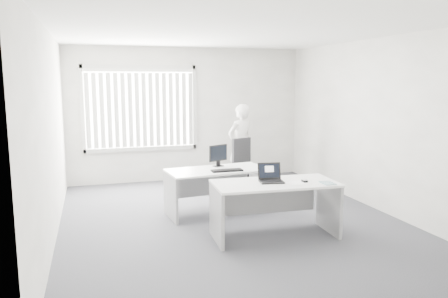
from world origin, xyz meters
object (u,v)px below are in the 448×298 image
object	(u,v)px
person	(241,144)
monitor	(218,156)
laptop	(272,173)
desk_near	(275,198)
desk_far	(217,181)
office_chair	(247,176)

from	to	relation	value
person	monitor	distance (m)	1.81
monitor	person	bearing A→B (deg)	36.61
monitor	laptop	bearing A→B (deg)	-100.58
desk_near	desk_far	xyz separation A→B (m)	(-0.45, 1.27, -0.03)
office_chair	person	bearing A→B (deg)	58.22
desk_near	desk_far	size ratio (longest dim) A/B	1.04
office_chair	laptop	distance (m)	2.46
person	laptop	size ratio (longest dim) A/B	5.20
desk_near	laptop	distance (m)	0.34
office_chair	person	distance (m)	0.87
person	monitor	bearing A→B (deg)	38.52
desk_near	monitor	xyz separation A→B (m)	(-0.36, 1.50, 0.35)
laptop	person	bearing A→B (deg)	87.50
office_chair	laptop	size ratio (longest dim) A/B	3.25
desk_far	person	distance (m)	2.07
desk_far	laptop	bearing A→B (deg)	-78.30
monitor	office_chair	bearing A→B (deg)	23.96
desk_near	monitor	size ratio (longest dim) A/B	4.77
desk_near	laptop	world-z (taller)	laptop
person	office_chair	bearing A→B (deg)	59.94
person	monitor	xyz separation A→B (m)	(-0.93, -1.55, 0.07)
desk_near	office_chair	size ratio (longest dim) A/B	1.65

